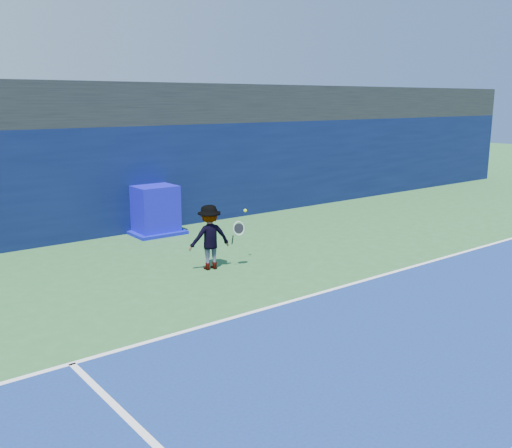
{
  "coord_description": "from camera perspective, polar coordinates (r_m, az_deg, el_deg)",
  "views": [
    {
      "loc": [
        -7.58,
        -4.59,
        3.72
      ],
      "look_at": [
        0.09,
        5.2,
        1.0
      ],
      "focal_mm": 40.0,
      "sensor_mm": 36.0,
      "label": 1
    }
  ],
  "objects": [
    {
      "name": "back_wall_assembly",
      "position": [
        17.03,
        -11.35,
        4.61
      ],
      "size": [
        36.0,
        1.03,
        3.0
      ],
      "color": "#0A133B",
      "rests_on": "ground"
    },
    {
      "name": "tennis_ball",
      "position": [
        13.22,
        -1.08,
        1.36
      ],
      "size": [
        0.08,
        0.08,
        0.08
      ],
      "color": "#CBEB1A",
      "rests_on": "ground"
    },
    {
      "name": "tennis_player",
      "position": [
        12.71,
        -4.66,
        -1.32
      ],
      "size": [
        1.24,
        0.74,
        1.46
      ],
      "color": "white",
      "rests_on": "ground"
    },
    {
      "name": "baseline",
      "position": [
        11.35,
        6.54,
        -6.83
      ],
      "size": [
        24.0,
        0.1,
        0.01
      ],
      "primitive_type": "cube",
      "color": "white",
      "rests_on": "ground"
    },
    {
      "name": "stadium_band",
      "position": [
        17.79,
        -13.12,
        11.63
      ],
      "size": [
        36.0,
        3.0,
        1.2
      ],
      "primitive_type": "cube",
      "color": "black",
      "rests_on": "back_wall_assembly"
    },
    {
      "name": "ground",
      "position": [
        9.61,
        19.41,
        -11.18
      ],
      "size": [
        80.0,
        80.0,
        0.0
      ],
      "primitive_type": "plane",
      "color": "#2C6230",
      "rests_on": "ground"
    },
    {
      "name": "equipment_cart",
      "position": [
        16.39,
        -10.18,
        1.25
      ],
      "size": [
        1.45,
        1.45,
        1.37
      ],
      "color": "#130DBD",
      "rests_on": "ground"
    }
  ]
}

